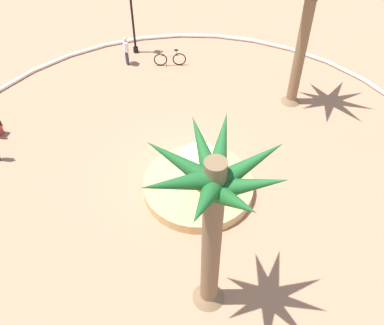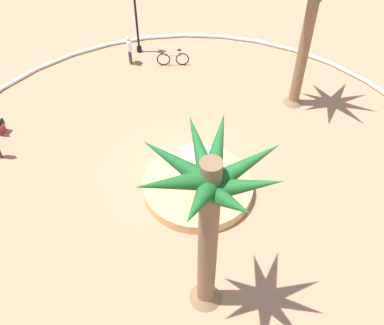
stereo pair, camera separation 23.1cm
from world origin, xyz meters
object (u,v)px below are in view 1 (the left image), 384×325
Objects in this scene: palm_tree_by_curb at (213,205)px; lamppost at (132,14)px; bicycle_red_frame at (170,59)px; fountain at (198,185)px; person_cyclist_helmet at (126,49)px; palm_tree_near_fountain at (309,6)px.

lamppost is (8.34, -12.65, -2.45)m from palm_tree_by_curb.
palm_tree_by_curb is 15.35m from lamppost.
palm_tree_by_curb is at bearing 116.66° from bicycle_red_frame.
fountain is at bearing -67.00° from palm_tree_by_curb.
lamppost is 2.41× the size of person_cyclist_helmet.
fountain reaches higher than person_cyclist_helmet.
palm_tree_by_curb is 1.68× the size of lamppost.
bicycle_red_frame is at bearing -8.47° from palm_tree_near_fountain.
fountain is 2.66× the size of bicycle_red_frame.
person_cyclist_helmet is (8.87, -0.35, -3.96)m from palm_tree_near_fountain.
palm_tree_by_curb reaches higher than bicycle_red_frame.
bicycle_red_frame is (-2.28, 0.59, -1.87)m from lamppost.
bicycle_red_frame is at bearing -63.34° from palm_tree_by_curb.
palm_tree_near_fountain is at bearing 171.53° from bicycle_red_frame.
person_cyclist_helmet reaches higher than bicycle_red_frame.
fountain is 10.87m from lamppost.
person_cyclist_helmet is (8.26, -11.42, -3.81)m from palm_tree_by_curb.
lamppost is (6.56, -8.45, 1.96)m from fountain.
palm_tree_by_curb reaches higher than lamppost.
palm_tree_near_fountain is at bearing -93.13° from palm_tree_by_curb.
person_cyclist_helmet is at bearing -48.11° from fountain.
fountain is 0.66× the size of palm_tree_by_curb.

